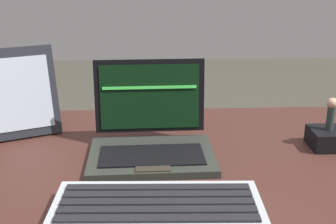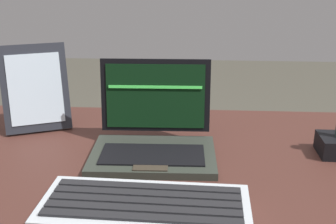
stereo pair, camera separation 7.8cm
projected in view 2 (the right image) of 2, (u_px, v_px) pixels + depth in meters
desk at (177, 217)px, 0.83m from camera, size 1.56×0.68×0.71m
laptop_front at (154, 138)px, 0.86m from camera, size 0.25×0.19×0.18m
external_keyboard at (145, 210)px, 0.65m from camera, size 0.32×0.15×0.03m
photo_frame at (35, 89)px, 0.96m from camera, size 0.15×0.11×0.19m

